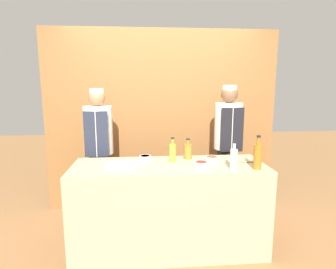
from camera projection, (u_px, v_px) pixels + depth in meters
name	position (u px, v px, depth m)	size (l,w,h in m)	color
ground_plane	(169.00, 248.00, 2.94)	(14.00, 14.00, 0.00)	olive
cabinet_wall	(162.00, 121.00, 3.85)	(3.08, 0.18, 2.40)	brown
counter	(169.00, 207.00, 2.87)	(1.92, 0.67, 0.90)	tan
sauce_bowl_brown	(212.00, 159.00, 2.90)	(0.14, 0.14, 0.05)	white
sauce_bowl_red	(201.00, 164.00, 2.68)	(0.14, 0.14, 0.06)	white
sauce_bowl_white	(145.00, 158.00, 2.93)	(0.12, 0.12, 0.05)	white
cutting_board	(122.00, 165.00, 2.74)	(0.32, 0.23, 0.02)	white
bottle_vinegar	(188.00, 151.00, 2.99)	(0.09, 0.09, 0.22)	olive
bottle_amber	(258.00, 156.00, 2.62)	(0.08, 0.08, 0.32)	#9E661E
bottle_oil	(173.00, 152.00, 2.88)	(0.08, 0.08, 0.25)	olive
bottle_clear	(234.00, 159.00, 2.61)	(0.07, 0.07, 0.27)	silver
wooden_spoon	(249.00, 162.00, 2.85)	(0.22, 0.04, 0.02)	#B2844C
chef_left	(99.00, 152.00, 3.35)	(0.34, 0.34, 1.65)	#28282D
chef_right	(227.00, 147.00, 3.48)	(0.34, 0.34, 1.68)	#28282D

